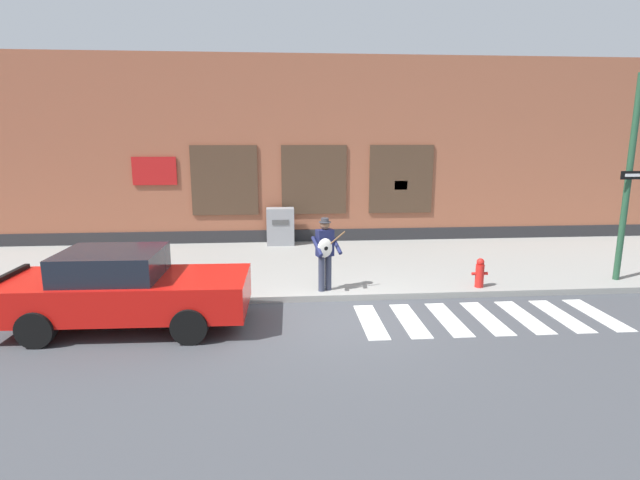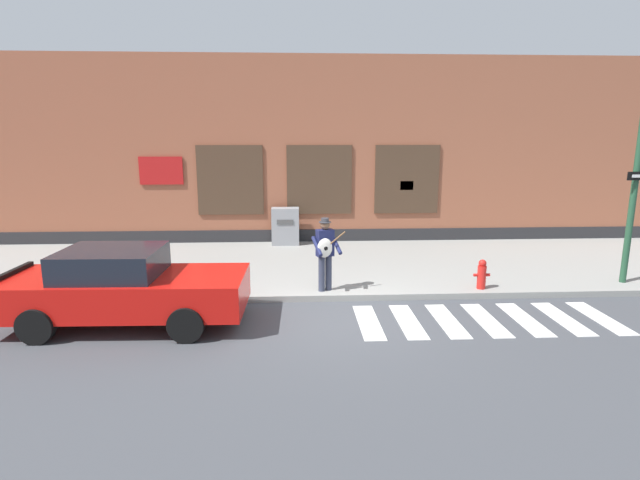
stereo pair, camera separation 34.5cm
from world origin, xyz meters
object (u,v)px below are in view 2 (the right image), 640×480
at_px(red_car, 124,287).
at_px(fire_hydrant, 482,274).
at_px(busker, 325,250).
at_px(utility_box, 285,226).

distance_m(red_car, fire_hydrant, 7.85).
relative_size(busker, fire_hydrant, 2.43).
bearing_deg(red_car, fire_hydrant, 11.18).
bearing_deg(utility_box, red_car, -114.58).
bearing_deg(fire_hydrant, busker, 179.72).
height_order(utility_box, fire_hydrant, utility_box).
bearing_deg(busker, utility_box, 101.08).
bearing_deg(red_car, utility_box, 65.42).
distance_m(red_car, busker, 4.33).
xyz_separation_m(busker, fire_hydrant, (3.67, -0.02, -0.62)).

